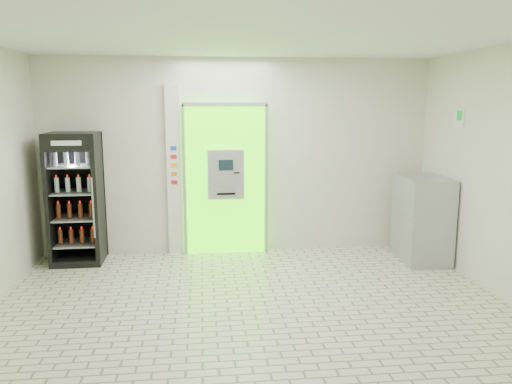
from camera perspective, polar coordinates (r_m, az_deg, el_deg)
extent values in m
plane|color=beige|center=(5.71, -0.09, -13.85)|extent=(6.00, 6.00, 0.00)
plane|color=silver|center=(7.75, -2.08, 4.07)|extent=(6.00, 0.00, 6.00)
plane|color=silver|center=(2.86, 5.28, -6.58)|extent=(6.00, 0.00, 6.00)
plane|color=white|center=(5.26, -0.10, 17.57)|extent=(6.00, 6.00, 0.00)
cube|color=#3DEA00|center=(7.71, -3.50, 1.40)|extent=(1.20, 0.12, 2.30)
cube|color=gray|center=(7.55, -3.57, 9.98)|extent=(1.28, 0.04, 0.06)
cube|color=gray|center=(7.64, -8.20, 1.23)|extent=(0.04, 0.04, 2.30)
cube|color=gray|center=(7.70, 1.21, 1.40)|extent=(0.04, 0.04, 2.30)
cube|color=black|center=(7.79, -2.70, -3.37)|extent=(0.62, 0.01, 0.67)
cube|color=black|center=(7.57, -6.15, 7.52)|extent=(0.22, 0.01, 0.18)
cube|color=#9A9CA2|center=(7.59, -3.47, 2.02)|extent=(0.55, 0.12, 0.75)
cube|color=black|center=(7.50, -3.46, 3.09)|extent=(0.22, 0.01, 0.16)
cube|color=gray|center=(7.54, -3.44, 0.98)|extent=(0.16, 0.01, 0.12)
cube|color=black|center=(7.53, -2.23, 2.20)|extent=(0.09, 0.01, 0.02)
cube|color=black|center=(7.57, -3.42, -0.22)|extent=(0.28, 0.01, 0.03)
cube|color=silver|center=(7.71, -9.33, 2.42)|extent=(0.22, 0.10, 2.60)
cube|color=#193FB2|center=(7.62, -9.42, 4.97)|extent=(0.09, 0.01, 0.06)
cube|color=red|center=(7.63, -9.39, 4.00)|extent=(0.09, 0.01, 0.06)
cube|color=yellow|center=(7.65, -9.37, 3.03)|extent=(0.09, 0.01, 0.06)
cube|color=orange|center=(7.66, -9.34, 2.06)|extent=(0.09, 0.01, 0.06)
cube|color=red|center=(7.68, -9.31, 1.10)|extent=(0.09, 0.01, 0.06)
cube|color=black|center=(7.70, -19.89, -0.70)|extent=(0.73, 0.66, 1.91)
cube|color=black|center=(7.98, -19.39, -0.29)|extent=(0.72, 0.06, 1.91)
cube|color=red|center=(7.28, -20.87, 5.24)|extent=(0.70, 0.02, 0.23)
cube|color=white|center=(7.28, -20.88, 5.24)|extent=(0.40, 0.01, 0.07)
cube|color=black|center=(7.91, -19.49, -7.15)|extent=(0.73, 0.66, 0.10)
cylinder|color=gray|center=(7.31, -18.12, -1.75)|extent=(0.02, 0.02, 0.86)
cube|color=gray|center=(7.84, -19.60, -5.49)|extent=(0.61, 0.56, 0.02)
cube|color=gray|center=(7.75, -19.76, -2.77)|extent=(0.61, 0.56, 0.02)
cube|color=gray|center=(7.68, -19.93, 0.00)|extent=(0.61, 0.56, 0.02)
cube|color=gray|center=(7.63, -20.11, 2.82)|extent=(0.61, 0.56, 0.02)
cube|color=#9A9CA2|center=(7.81, 18.44, -2.91)|extent=(0.68, 0.97, 1.25)
cube|color=gray|center=(7.67, 16.32, -2.55)|extent=(0.05, 0.92, 0.01)
cube|color=white|center=(7.48, 22.29, 7.87)|extent=(0.02, 0.22, 0.26)
cube|color=#0D8F24|center=(7.47, 22.22, 8.10)|extent=(0.00, 0.14, 0.14)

